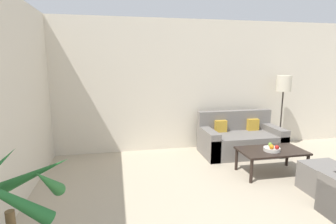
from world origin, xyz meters
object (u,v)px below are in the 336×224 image
(ottoman, at_px, (323,178))
(sofa_loveseat, at_px, (240,140))
(coffee_table, at_px, (271,153))
(apple_green, at_px, (270,144))
(floor_lamp, at_px, (284,88))
(orange_fruit, at_px, (272,147))
(apple_red, at_px, (277,147))
(fruit_bowl, at_px, (272,149))

(ottoman, bearing_deg, sofa_loveseat, 103.61)
(coffee_table, bearing_deg, apple_green, 125.10)
(floor_lamp, relative_size, orange_fruit, 21.62)
(apple_red, distance_m, orange_fruit, 0.08)
(coffee_table, height_order, apple_red, apple_red)
(floor_lamp, height_order, apple_red, floor_lamp)
(orange_fruit, distance_m, ottoman, 0.81)
(apple_red, height_order, apple_green, same)
(fruit_bowl, distance_m, apple_green, 0.09)
(apple_green, height_order, orange_fruit, orange_fruit)
(apple_red, relative_size, ottoman, 0.12)
(coffee_table, distance_m, ottoman, 0.82)
(apple_green, bearing_deg, floor_lamp, 50.06)
(sofa_loveseat, distance_m, orange_fruit, 1.16)
(floor_lamp, bearing_deg, orange_fruit, -128.63)
(apple_green, distance_m, ottoman, 0.88)
(fruit_bowl, height_order, ottoman, fruit_bowl)
(sofa_loveseat, bearing_deg, ottoman, -76.39)
(sofa_loveseat, distance_m, ottoman, 1.79)
(fruit_bowl, relative_size, apple_red, 4.00)
(floor_lamp, relative_size, apple_green, 23.61)
(floor_lamp, bearing_deg, ottoman, -107.51)
(coffee_table, height_order, ottoman, coffee_table)
(sofa_loveseat, height_order, ottoman, sofa_loveseat)
(sofa_loveseat, height_order, orange_fruit, sofa_loveseat)
(orange_fruit, bearing_deg, floor_lamp, 51.37)
(fruit_bowl, bearing_deg, coffee_table, 56.46)
(coffee_table, bearing_deg, floor_lamp, 51.12)
(fruit_bowl, relative_size, ottoman, 0.48)
(sofa_loveseat, xyz_separation_m, coffee_table, (0.04, -1.04, 0.08))
(apple_red, xyz_separation_m, orange_fruit, (-0.08, 0.03, 0.00))
(apple_green, bearing_deg, orange_fruit, -113.57)
(floor_lamp, height_order, coffee_table, floor_lamp)
(floor_lamp, distance_m, coffee_table, 1.85)
(coffee_table, relative_size, apple_green, 16.16)
(floor_lamp, height_order, orange_fruit, floor_lamp)
(apple_red, height_order, orange_fruit, orange_fruit)
(fruit_bowl, bearing_deg, sofa_loveseat, 90.48)
(sofa_loveseat, relative_size, orange_fruit, 22.12)
(floor_lamp, distance_m, apple_green, 1.78)
(coffee_table, bearing_deg, apple_red, -88.77)
(coffee_table, xyz_separation_m, apple_red, (0.00, -0.13, 0.14))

